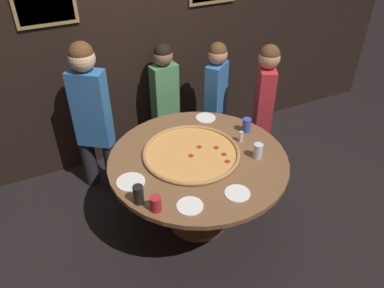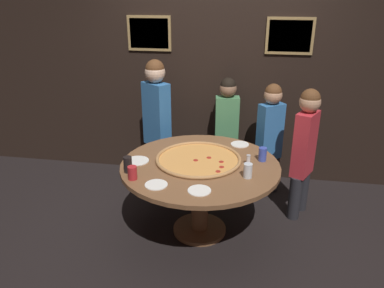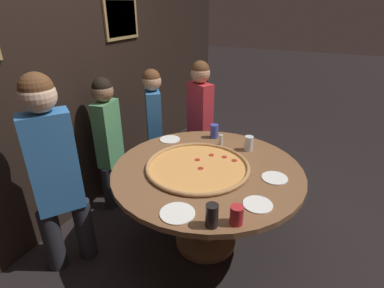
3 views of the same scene
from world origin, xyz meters
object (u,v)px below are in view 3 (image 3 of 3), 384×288
object	(u,v)px
drink_cup_near_left	(214,131)
condiment_shaker	(221,140)
giant_pizza	(198,166)
drink_cup_near_right	(212,216)
diner_far_left	(154,123)
dining_table	(207,184)
diner_far_right	(108,136)
white_plate_right_side	(258,204)
white_plate_beside_cup	(170,139)
white_plate_near_front	(275,178)
diner_side_right	(54,167)
drink_cup_front_edge	(237,215)
white_plate_far_back	(177,213)
diner_centre_back	(200,115)
drink_cup_by_shaker	(249,143)

from	to	relation	value
drink_cup_near_left	condiment_shaker	size ratio (longest dim) A/B	1.33
giant_pizza	drink_cup_near_right	size ratio (longest dim) A/B	5.59
diner_far_left	condiment_shaker	bearing A→B (deg)	38.91
dining_table	condiment_shaker	size ratio (longest dim) A/B	15.15
drink_cup_near_left	drink_cup_near_right	world-z (taller)	drink_cup_near_right
dining_table	diner_far_right	world-z (taller)	diner_far_right
white_plate_right_side	white_plate_beside_cup	world-z (taller)	same
drink_cup_near_right	white_plate_right_side	bearing A→B (deg)	-32.58
white_plate_near_front	giant_pizza	bearing A→B (deg)	99.41
white_plate_near_front	diner_far_right	world-z (taller)	diner_far_right
white_plate_right_side	diner_side_right	distance (m)	1.40
drink_cup_near_left	drink_cup_front_edge	xyz separation A→B (m)	(-1.08, -0.56, -0.01)
white_plate_near_front	white_plate_far_back	bearing A→B (deg)	145.12
drink_cup_near_right	drink_cup_near_left	bearing A→B (deg)	20.46
diner_centre_back	dining_table	bearing A→B (deg)	-36.67
white_plate_right_side	diner_far_right	distance (m)	1.62
drink_cup_near_left	dining_table	bearing A→B (deg)	-163.86
giant_pizza	white_plate_beside_cup	distance (m)	0.58
white_plate_right_side	condiment_shaker	world-z (taller)	condiment_shaker
white_plate_far_back	white_plate_near_front	size ratio (longest dim) A/B	1.15
white_plate_beside_cup	diner_far_right	world-z (taller)	diner_far_right
dining_table	diner_far_left	distance (m)	1.11
drink_cup_near_left	diner_centre_back	world-z (taller)	diner_centre_back
giant_pizza	white_plate_right_side	distance (m)	0.60
condiment_shaker	white_plate_beside_cup	bearing A→B (deg)	101.79
drink_cup_front_edge	giant_pizza	bearing A→B (deg)	43.22
white_plate_beside_cup	diner_centre_back	distance (m)	0.64
drink_cup_near_right	drink_cup_front_edge	bearing A→B (deg)	-56.58
white_plate_beside_cup	diner_far_right	distance (m)	0.60
white_plate_far_back	white_plate_beside_cup	xyz separation A→B (m)	(0.93, 0.56, 0.00)
giant_pizza	diner_side_right	xyz separation A→B (m)	(-0.61, 0.82, 0.11)
drink_cup_near_left	drink_cup_by_shaker	size ratio (longest dim) A/B	1.01
drink_cup_near_right	condiment_shaker	world-z (taller)	drink_cup_near_right
diner_far_right	white_plate_near_front	bearing A→B (deg)	78.55
white_plate_far_back	drink_cup_near_right	bearing A→B (deg)	-92.98
drink_cup_near_right	white_plate_far_back	xyz separation A→B (m)	(0.01, 0.23, -0.07)
drink_cup_by_shaker	diner_far_right	size ratio (longest dim) A/B	0.10
drink_cup_near_right	white_plate_far_back	world-z (taller)	drink_cup_near_right
diner_centre_back	diner_side_right	bearing A→B (deg)	-77.18
white_plate_far_back	white_plate_beside_cup	bearing A→B (deg)	31.16
giant_pizza	drink_cup_by_shaker	distance (m)	0.54
drink_cup_by_shaker	drink_cup_front_edge	size ratio (longest dim) A/B	1.10
drink_cup_near_left	white_plate_near_front	distance (m)	0.83
condiment_shaker	diner_far_right	bearing A→B (deg)	105.09
drink_cup_front_edge	diner_far_right	bearing A→B (deg)	65.39
drink_cup_near_left	diner_side_right	world-z (taller)	diner_side_right
white_plate_near_front	diner_centre_back	distance (m)	1.35
white_plate_far_back	white_plate_beside_cup	size ratio (longest dim) A/B	1.16
drink_cup_near_left	condiment_shaker	bearing A→B (deg)	-138.65
white_plate_beside_cup	dining_table	bearing A→B (deg)	-123.25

